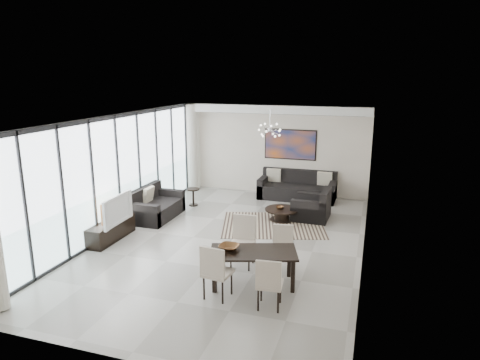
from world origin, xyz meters
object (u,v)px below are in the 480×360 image
at_px(coffee_table, 282,214).
at_px(dining_table, 253,256).
at_px(sofa_main, 297,189).
at_px(tv_console, 111,231).
at_px(television, 114,209).

distance_m(coffee_table, dining_table, 3.75).
height_order(coffee_table, sofa_main, sofa_main).
relative_size(coffee_table, tv_console, 0.62).
xyz_separation_m(television, dining_table, (3.68, -1.04, -0.22)).
bearing_deg(dining_table, tv_console, 163.84).
bearing_deg(sofa_main, tv_console, -126.89).
height_order(tv_console, dining_table, dining_table).
height_order(coffee_table, tv_console, tv_console).
height_order(television, dining_table, television).
xyz_separation_m(coffee_table, television, (-3.42, -2.68, 0.61)).
distance_m(tv_console, television, 0.59).
relative_size(television, dining_table, 0.67).
height_order(tv_console, television, television).
xyz_separation_m(tv_console, television, (0.16, -0.07, 0.57)).
bearing_deg(tv_console, coffee_table, 36.06).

